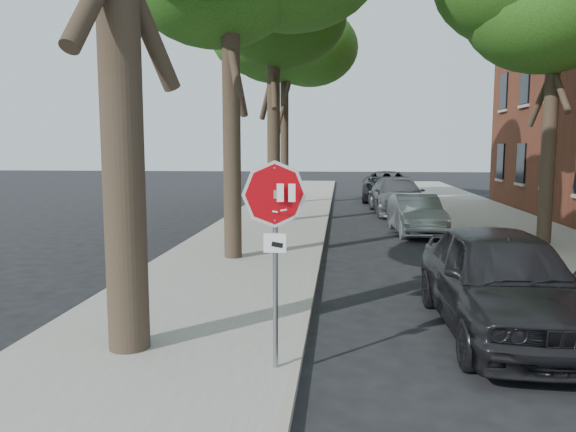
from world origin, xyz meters
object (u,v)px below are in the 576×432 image
car_b (416,214)px  tree_far (284,58)px  car_a (502,280)px  car_c (397,196)px  car_d (387,186)px  tree_mid_b (273,5)px  stop_sign (275,224)px

car_b → tree_far: bearing=117.1°
car_a → car_c: size_ratio=0.92×
car_b → car_d: (-0.03, 11.60, 0.13)m
tree_mid_b → tree_far: (-0.30, 6.99, -0.78)m
tree_mid_b → car_d: size_ratio=1.81×
car_a → car_b: bearing=89.0°
tree_far → car_d: 8.72m
tree_far → car_c: size_ratio=1.76×
tree_mid_b → car_b: bearing=-21.6°
stop_sign → tree_mid_b: size_ratio=0.25×
tree_mid_b → car_c: (4.97, 3.79, -7.23)m
car_d → car_a: bearing=-87.7°
car_d → car_c: bearing=-88.1°
stop_sign → car_c: bearing=79.8°
car_d → tree_mid_b: bearing=-115.3°
tree_far → car_d: tree_far is taller
tree_mid_b → car_b: 9.11m
stop_sign → car_b: (3.30, 12.16, -1.29)m
tree_mid_b → car_d: tree_mid_b is taller
car_a → car_b: size_ratio=1.22×
car_b → car_c: (-0.06, 5.78, 0.11)m
car_a → car_b: (0.00, 10.12, -0.17)m
stop_sign → car_c: (3.24, 17.94, -1.18)m
stop_sign → tree_far: tree_far is taller
car_a → car_b: car_a is taller
stop_sign → car_a: size_ratio=0.53×
tree_mid_b → car_c: size_ratio=1.95×
car_c → car_b: bearing=-92.7°
stop_sign → car_a: 4.04m
car_c → tree_far: bearing=145.4°
tree_far → car_c: tree_far is taller
car_b → car_d: size_ratio=0.70×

